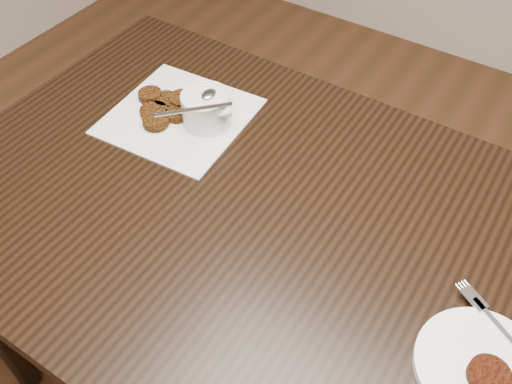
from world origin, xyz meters
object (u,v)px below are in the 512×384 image
Objects in this scene: plate_with_patty at (484,367)px; napkin at (179,116)px; table at (267,322)px; sauce_ramekin at (205,95)px.

napkin is at bearing 163.79° from plate_with_patty.
napkin is (-0.32, 0.14, 0.38)m from table.
plate_with_patty is at bearing -18.94° from sauce_ramekin.
table is 4.64× the size of napkin.
sauce_ramekin is at bearing 14.71° from napkin.
plate_with_patty reaches higher than napkin.
napkin is 1.43× the size of plate_with_patty.
sauce_ramekin reaches higher than napkin.
table is 6.65× the size of plate_with_patty.
plate_with_patty reaches higher than table.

